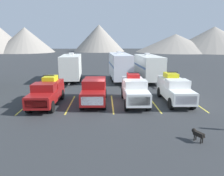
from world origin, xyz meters
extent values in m
plane|color=#2D3033|center=(0.00, 0.00, 0.00)|extent=(240.00, 240.00, 0.00)
cube|color=maroon|center=(-5.64, -0.35, 0.91)|extent=(2.01, 5.57, 0.87)
cube|color=maroon|center=(-5.66, -2.35, 1.38)|extent=(1.88, 1.58, 0.08)
cube|color=maroon|center=(-5.64, -0.85, 1.69)|extent=(1.84, 1.47, 0.70)
cube|color=slate|center=(-5.65, -1.43, 1.73)|extent=(1.71, 0.23, 0.52)
cube|color=maroon|center=(-5.62, 1.14, 1.59)|extent=(1.93, 2.57, 0.51)
cube|color=silver|center=(-5.67, -3.09, 0.95)|extent=(1.65, 0.08, 0.61)
cylinder|color=black|center=(-4.77, -2.25, 0.47)|extent=(0.29, 0.95, 0.95)
cylinder|color=black|center=(-6.55, -2.22, 0.47)|extent=(0.29, 0.95, 0.95)
cylinder|color=black|center=(-4.72, 1.52, 0.47)|extent=(0.29, 0.95, 0.95)
cylinder|color=black|center=(-6.50, 1.54, 0.47)|extent=(0.29, 0.95, 0.95)
cube|color=yellow|center=(-5.62, 1.14, 2.07)|extent=(1.09, 1.65, 0.45)
cylinder|color=black|center=(-5.19, 0.58, 2.07)|extent=(0.19, 0.44, 0.44)
cylinder|color=black|center=(-6.06, 0.59, 2.07)|extent=(0.19, 0.44, 0.44)
cylinder|color=black|center=(-5.17, 1.70, 2.07)|extent=(0.19, 0.44, 0.44)
cylinder|color=black|center=(-6.05, 1.71, 2.07)|extent=(0.19, 0.44, 0.44)
cube|color=black|center=(-5.62, 0.68, 2.45)|extent=(0.97, 0.09, 0.08)
cube|color=maroon|center=(-1.60, 0.20, 0.90)|extent=(2.09, 5.26, 0.97)
cube|color=maroon|center=(-1.63, -1.68, 1.42)|extent=(1.95, 1.49, 0.08)
cube|color=maroon|center=(-1.61, -0.27, 1.78)|extent=(1.91, 1.39, 0.80)
cube|color=slate|center=(-1.62, -0.81, 1.82)|extent=(1.78, 0.25, 0.59)
cube|color=maroon|center=(-1.58, 1.61, 1.68)|extent=(2.01, 2.43, 0.60)
cube|color=silver|center=(-1.64, -2.38, 0.95)|extent=(1.71, 0.08, 0.68)
cylinder|color=black|center=(-0.70, -1.59, 0.41)|extent=(0.29, 0.83, 0.83)
cylinder|color=black|center=(-2.55, -1.57, 0.41)|extent=(0.29, 0.83, 0.83)
cylinder|color=black|center=(-0.65, 1.97, 0.41)|extent=(0.29, 0.83, 0.83)
cylinder|color=black|center=(-2.51, 1.99, 0.41)|extent=(0.29, 0.83, 0.83)
cube|color=white|center=(1.95, -0.11, 0.97)|extent=(2.00, 5.46, 0.98)
cube|color=white|center=(1.92, -2.07, 1.50)|extent=(1.87, 1.55, 0.08)
cube|color=white|center=(1.94, -0.60, 1.84)|extent=(1.83, 1.44, 0.75)
cube|color=slate|center=(1.94, -1.16, 1.88)|extent=(1.70, 0.24, 0.56)
cube|color=white|center=(1.97, 1.36, 1.73)|extent=(1.92, 2.52, 0.53)
cube|color=silver|center=(1.91, -2.80, 1.02)|extent=(1.64, 0.08, 0.69)
cylinder|color=black|center=(2.81, -1.97, 0.48)|extent=(0.29, 0.96, 0.96)
cylinder|color=black|center=(1.04, -1.94, 0.48)|extent=(0.29, 0.96, 0.96)
cylinder|color=black|center=(2.86, 1.72, 0.48)|extent=(0.29, 0.96, 0.96)
cylinder|color=black|center=(1.09, 1.75, 0.48)|extent=(0.29, 0.96, 0.96)
cube|color=red|center=(1.97, 1.36, 2.22)|extent=(1.08, 1.61, 0.45)
cylinder|color=black|center=(2.40, 0.80, 2.22)|extent=(0.19, 0.44, 0.44)
cylinder|color=black|center=(1.53, 0.81, 2.22)|extent=(0.19, 0.44, 0.44)
cylinder|color=black|center=(2.41, 1.90, 2.22)|extent=(0.19, 0.44, 0.44)
cylinder|color=black|center=(1.54, 1.91, 2.22)|extent=(0.19, 0.44, 0.44)
cube|color=black|center=(1.96, 0.91, 2.60)|extent=(0.97, 0.09, 0.08)
cube|color=white|center=(5.60, 0.15, 0.95)|extent=(2.02, 5.62, 0.95)
cube|color=white|center=(5.57, -1.86, 1.47)|extent=(1.89, 1.59, 0.08)
cube|color=white|center=(5.60, -0.35, 1.80)|extent=(1.85, 1.48, 0.75)
cube|color=slate|center=(5.59, -0.93, 1.84)|extent=(1.72, 0.24, 0.55)
cube|color=white|center=(5.62, 1.66, 1.71)|extent=(1.94, 2.60, 0.58)
cube|color=silver|center=(5.56, -2.62, 1.00)|extent=(1.66, 0.08, 0.66)
cylinder|color=black|center=(6.47, -1.76, 0.48)|extent=(0.29, 0.96, 0.96)
cylinder|color=black|center=(4.68, -1.74, 0.48)|extent=(0.29, 0.96, 0.96)
cylinder|color=black|center=(6.52, 2.04, 0.48)|extent=(0.29, 0.96, 0.96)
cylinder|color=black|center=(4.73, 2.07, 0.48)|extent=(0.29, 0.96, 0.96)
cube|color=yellow|center=(5.62, 1.66, 2.23)|extent=(1.09, 1.66, 0.45)
cylinder|color=black|center=(6.05, 1.09, 2.22)|extent=(0.19, 0.44, 0.44)
cylinder|color=black|center=(5.18, 1.10, 2.22)|extent=(0.19, 0.44, 0.44)
cylinder|color=black|center=(6.07, 2.22, 2.22)|extent=(0.19, 0.44, 0.44)
cylinder|color=black|center=(5.19, 2.24, 2.22)|extent=(0.19, 0.44, 0.44)
cube|color=black|center=(5.62, 1.20, 2.60)|extent=(0.97, 0.09, 0.08)
cube|color=gold|center=(-7.37, -0.06, 0.00)|extent=(0.12, 5.50, 0.01)
cube|color=gold|center=(-3.69, -0.06, 0.00)|extent=(0.12, 5.50, 0.01)
cube|color=gold|center=(0.00, -0.06, 0.00)|extent=(0.12, 5.50, 0.01)
cube|color=gold|center=(3.69, -0.06, 0.00)|extent=(0.12, 5.50, 0.01)
cube|color=gold|center=(7.37, -0.06, 0.00)|extent=(0.12, 5.50, 0.01)
cube|color=silver|center=(-5.17, 10.68, 2.01)|extent=(2.80, 6.48, 2.96)
cube|color=#595960|center=(-6.40, 10.61, 2.16)|extent=(0.37, 6.09, 0.24)
cube|color=silver|center=(-5.23, 11.63, 3.64)|extent=(0.64, 0.73, 0.30)
cube|color=#333333|center=(-4.96, 6.91, 0.32)|extent=(0.19, 1.20, 0.12)
cylinder|color=black|center=(-4.01, 9.98, 0.38)|extent=(0.26, 0.77, 0.76)
cylinder|color=black|center=(-6.25, 9.85, 0.38)|extent=(0.26, 0.77, 0.76)
cylinder|color=black|center=(-4.10, 11.50, 0.38)|extent=(0.26, 0.77, 0.76)
cylinder|color=black|center=(-6.34, 11.37, 0.38)|extent=(0.26, 0.77, 0.76)
cube|color=silver|center=(1.43, 10.65, 2.10)|extent=(2.85, 7.50, 3.14)
cube|color=#4C6B99|center=(0.21, 10.58, 2.26)|extent=(0.43, 7.07, 0.24)
cube|color=silver|center=(1.37, 11.75, 3.82)|extent=(0.64, 0.73, 0.30)
cube|color=#333333|center=(1.68, 6.37, 0.32)|extent=(0.19, 1.20, 0.12)
cylinder|color=black|center=(2.60, 9.83, 0.38)|extent=(0.26, 0.77, 0.76)
cylinder|color=black|center=(0.37, 9.70, 0.38)|extent=(0.26, 0.77, 0.76)
cylinder|color=black|center=(2.50, 11.60, 0.38)|extent=(0.26, 0.77, 0.76)
cylinder|color=black|center=(0.27, 11.47, 0.38)|extent=(0.26, 0.77, 0.76)
cube|color=silver|center=(5.22, 10.04, 1.99)|extent=(2.91, 7.08, 2.93)
cube|color=#4C6B99|center=(3.96, 9.97, 2.14)|extent=(0.41, 6.66, 0.24)
cube|color=silver|center=(5.16, 11.08, 3.61)|extent=(0.64, 0.73, 0.30)
cube|color=#333333|center=(5.46, 5.97, 0.32)|extent=(0.19, 1.20, 0.12)
cylinder|color=black|center=(6.42, 9.27, 0.38)|extent=(0.26, 0.77, 0.76)
cylinder|color=black|center=(4.12, 9.14, 0.38)|extent=(0.26, 0.77, 0.76)
cylinder|color=black|center=(6.33, 10.94, 0.38)|extent=(0.26, 0.77, 0.76)
cylinder|color=black|center=(4.02, 10.80, 0.38)|extent=(0.26, 0.77, 0.76)
cube|color=black|center=(4.50, -7.39, 0.44)|extent=(0.48, 0.65, 0.23)
sphere|color=black|center=(4.34, -7.09, 0.54)|extent=(0.25, 0.25, 0.25)
cylinder|color=black|center=(4.66, -7.69, 0.49)|extent=(0.11, 0.16, 0.20)
cylinder|color=black|center=(4.33, -7.24, 0.16)|extent=(0.06, 0.06, 0.33)
cylinder|color=black|center=(4.46, -7.17, 0.16)|extent=(0.06, 0.06, 0.33)
cylinder|color=black|center=(4.53, -7.62, 0.16)|extent=(0.06, 0.06, 0.33)
cylinder|color=black|center=(4.66, -7.55, 0.16)|extent=(0.06, 0.06, 0.33)
cone|color=gray|center=(-36.12, 80.81, 5.49)|extent=(25.61, 25.61, 10.97)
cone|color=gray|center=(-3.22, 87.26, 6.31)|extent=(24.58, 24.58, 12.62)
cone|color=gray|center=(32.25, 81.72, 4.06)|extent=(36.40, 36.40, 8.13)
cone|color=gray|center=(49.77, 80.98, 5.72)|extent=(41.12, 41.12, 11.43)
camera|label=1|loc=(-0.66, -18.06, 5.52)|focal=34.11mm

